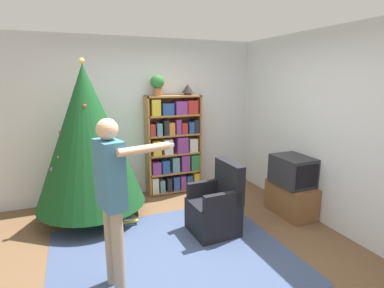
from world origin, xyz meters
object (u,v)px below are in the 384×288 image
at_px(table_lamp, 188,89).
at_px(bookshelf, 174,146).
at_px(christmas_tree, 88,137).
at_px(armchair, 216,208).
at_px(potted_plant, 157,84).
at_px(television, 293,171).
at_px(standing_person, 112,192).

bearing_deg(table_lamp, bookshelf, -178.22).
xyz_separation_m(christmas_tree, table_lamp, (1.66, 0.52, 0.60)).
relative_size(armchair, potted_plant, 2.80).
distance_m(christmas_tree, armchair, 1.97).
relative_size(television, potted_plant, 1.74).
bearing_deg(armchair, table_lamp, 169.80).
xyz_separation_m(christmas_tree, potted_plant, (1.14, 0.52, 0.69)).
bearing_deg(christmas_tree, television, -19.99).
bearing_deg(standing_person, christmas_tree, 169.24).
height_order(armchair, table_lamp, table_lamp).
xyz_separation_m(bookshelf, potted_plant, (-0.27, 0.01, 1.04)).
bearing_deg(standing_person, bookshelf, 134.33).
distance_m(television, standing_person, 2.69).
distance_m(television, christmas_tree, 2.91).
height_order(bookshelf, table_lamp, table_lamp).
relative_size(bookshelf, television, 2.94).
bearing_deg(armchair, standing_person, -67.97).
relative_size(bookshelf, potted_plant, 5.10).
distance_m(bookshelf, table_lamp, 0.99).
distance_m(bookshelf, christmas_tree, 1.55).
bearing_deg(christmas_tree, armchair, -35.30).
height_order(christmas_tree, armchair, christmas_tree).
height_order(television, armchair, armchair).
height_order(christmas_tree, standing_person, christmas_tree).
height_order(armchair, standing_person, standing_person).
relative_size(christmas_tree, potted_plant, 6.74).
relative_size(standing_person, table_lamp, 8.17).
relative_size(bookshelf, armchair, 1.82).
bearing_deg(potted_plant, armchair, -78.82).
xyz_separation_m(bookshelf, television, (1.28, -1.50, -0.16)).
xyz_separation_m(television, christmas_tree, (-2.69, 0.98, 0.52)).
xyz_separation_m(armchair, table_lamp, (0.22, 1.55, 1.46)).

